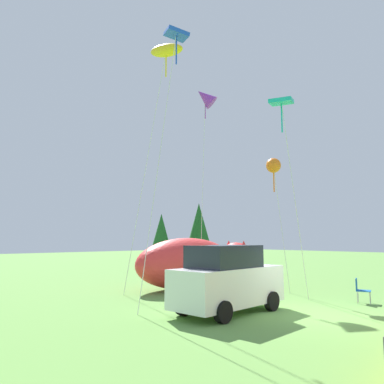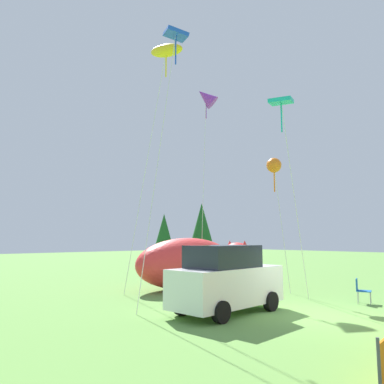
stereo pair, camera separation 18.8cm
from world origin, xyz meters
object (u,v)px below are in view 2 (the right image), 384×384
at_px(kite_yellow_hero, 166,52).
at_px(kite_orange_flower, 274,166).
at_px(folding_chair, 361,289).
at_px(inflatable_cat, 199,264).
at_px(parked_car, 227,280).
at_px(kite_teal_diamond, 281,105).
at_px(kite_purple_delta, 206,98).
at_px(kite_blue_box, 175,40).

xyz_separation_m(kite_yellow_hero, kite_orange_flower, (4.66, -2.61, -5.24)).
bearing_deg(folding_chair, kite_yellow_hero, -164.74).
bearing_deg(inflatable_cat, kite_yellow_hero, -161.43).
bearing_deg(parked_car, kite_teal_diamond, -10.19).
relative_size(parked_car, kite_purple_delta, 0.39).
relative_size(folding_chair, kite_purple_delta, 0.08).
height_order(inflatable_cat, kite_teal_diamond, kite_teal_diamond).
height_order(folding_chair, kite_teal_diamond, kite_teal_diamond).
bearing_deg(folding_chair, kite_orange_flower, 159.20).
bearing_deg(inflatable_cat, folding_chair, -81.71).
bearing_deg(kite_blue_box, parked_car, -80.38).
bearing_deg(kite_teal_diamond, kite_orange_flower, 41.96).
bearing_deg(parked_car, inflatable_cat, 50.91).
relative_size(parked_car, inflatable_cat, 0.54).
bearing_deg(kite_yellow_hero, kite_teal_diamond, -63.68).
height_order(folding_chair, kite_yellow_hero, kite_yellow_hero).
bearing_deg(parked_car, kite_yellow_hero, 77.07).
bearing_deg(kite_yellow_hero, kite_blue_box, -118.76).
relative_size(inflatable_cat, kite_orange_flower, 1.28).
xyz_separation_m(inflatable_cat, kite_blue_box, (-4.34, -3.21, 9.40)).
relative_size(kite_yellow_hero, kite_orange_flower, 1.87).
distance_m(parked_car, kite_teal_diamond, 7.46).
bearing_deg(kite_yellow_hero, parked_car, -99.25).
distance_m(parked_car, kite_yellow_hero, 11.04).
xyz_separation_m(folding_chair, kite_blue_box, (-5.70, 4.52, 10.00)).
height_order(parked_car, kite_blue_box, kite_blue_box).
distance_m(folding_chair, kite_orange_flower, 6.70).
height_order(kite_purple_delta, kite_orange_flower, kite_purple_delta).
xyz_separation_m(folding_chair, kite_teal_diamond, (-2.26, 1.83, 7.35)).
distance_m(folding_chair, kite_yellow_hero, 13.33).
xyz_separation_m(kite_teal_diamond, kite_purple_delta, (2.17, 6.63, 2.79)).
height_order(parked_car, inflatable_cat, inflatable_cat).
xyz_separation_m(inflatable_cat, kite_orange_flower, (1.42, -3.80, 4.82)).
xyz_separation_m(kite_teal_diamond, kite_blue_box, (-3.43, 2.69, 2.65)).
bearing_deg(kite_teal_diamond, parked_car, 173.49).
height_order(kite_yellow_hero, kite_blue_box, kite_yellow_hero).
bearing_deg(kite_purple_delta, parked_car, -129.65).
height_order(inflatable_cat, kite_orange_flower, kite_orange_flower).
bearing_deg(kite_teal_diamond, folding_chair, -39.01).
relative_size(folding_chair, kite_teal_diamond, 0.11).
bearing_deg(kite_purple_delta, kite_orange_flower, -87.94).
bearing_deg(kite_purple_delta, kite_blue_box, -144.89).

